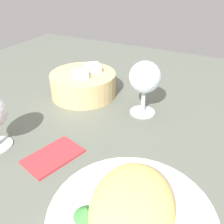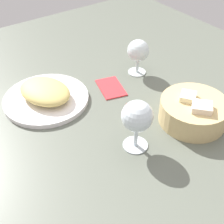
{
  "view_description": "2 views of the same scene",
  "coord_description": "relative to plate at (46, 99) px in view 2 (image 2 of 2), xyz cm",
  "views": [
    {
      "loc": [
        -35.01,
        -20.89,
        33.65
      ],
      "look_at": [
        8.12,
        1.07,
        4.27
      ],
      "focal_mm": 40.77,
      "sensor_mm": 36.0,
      "label": 1
    },
    {
      "loc": [
        57.76,
        -38.98,
        55.71
      ],
      "look_at": [
        7.22,
        -2.42,
        3.77
      ],
      "focal_mm": 48.9,
      "sensor_mm": 36.0,
      "label": 2
    }
  ],
  "objects": [
    {
      "name": "plate",
      "position": [
        0.0,
        0.0,
        0.0
      ],
      "size": [
        25.16,
        25.16,
        1.4
      ],
      "primitive_type": "cylinder",
      "color": "white",
      "rests_on": "ground_plane"
    },
    {
      "name": "lettuce_garnish",
      "position": [
        -3.22,
        5.8,
        1.55
      ],
      "size": [
        3.86,
        3.86,
        1.7
      ],
      "primitive_type": "cone",
      "color": "#3B8E39",
      "rests_on": "plate"
    },
    {
      "name": "wine_glass_far",
      "position": [
        3.69,
        31.91,
        7.05
      ],
      "size": [
        7.1,
        7.1,
        11.8
      ],
      "color": "silver",
      "rests_on": "ground_plane"
    },
    {
      "name": "folded_napkin",
      "position": [
        6.04,
        19.4,
        -0.3
      ],
      "size": [
        12.49,
        9.72,
        0.8
      ],
      "primitive_type": "cube",
      "rotation": [
        0.0,
        0.0,
        2.87
      ],
      "color": "red",
      "rests_on": "ground_plane"
    },
    {
      "name": "omelette",
      "position": [
        0.0,
        -0.0,
        2.84
      ],
      "size": [
        19.49,
        16.02,
        4.27
      ],
      "primitive_type": "ellipsoid",
      "rotation": [
        0.0,
        0.0,
        0.26
      ],
      "color": "#D7BD68",
      "rests_on": "plate"
    },
    {
      "name": "wine_glass_near",
      "position": [
        29.92,
        9.79,
        8.51
      ],
      "size": [
        7.67,
        7.67,
        13.59
      ],
      "color": "silver",
      "rests_on": "ground_plane"
    },
    {
      "name": "ground_plane",
      "position": [
        12.24,
        12.53,
        -1.7
      ],
      "size": [
        140.0,
        140.0,
        2.0
      ],
      "primitive_type": "cube",
      "color": "#5A5F54"
    },
    {
      "name": "bread_basket",
      "position": [
        31.67,
        28.3,
        2.76
      ],
      "size": [
        18.17,
        18.17,
        8.21
      ],
      "color": "tan",
      "rests_on": "ground_plane"
    }
  ]
}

